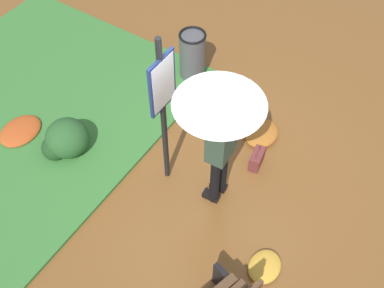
{
  "coord_description": "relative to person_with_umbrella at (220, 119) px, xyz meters",
  "views": [
    {
      "loc": [
        3.15,
        1.73,
        5.22
      ],
      "look_at": [
        0.23,
        -0.17,
        0.85
      ],
      "focal_mm": 44.02,
      "sensor_mm": 36.0,
      "label": 1
    }
  ],
  "objects": [
    {
      "name": "ground_plane",
      "position": [
        -0.26,
        -0.2,
        -1.55
      ],
      "size": [
        18.0,
        18.0,
        0.0
      ],
      "primitive_type": "plane",
      "color": "brown"
    },
    {
      "name": "grass_verge",
      "position": [
        0.35,
        -3.18,
        -1.53
      ],
      "size": [
        4.8,
        4.0,
        0.05
      ],
      "color": "#387533",
      "rests_on": "ground_plane"
    },
    {
      "name": "person_with_umbrella",
      "position": [
        0.0,
        0.0,
        0.0
      ],
      "size": [
        0.96,
        0.96,
        2.04
      ],
      "color": "black",
      "rests_on": "ground_plane"
    },
    {
      "name": "info_sign_post",
      "position": [
        0.02,
        -0.73,
        -0.11
      ],
      "size": [
        0.44,
        0.07,
        2.3
      ],
      "color": "black",
      "rests_on": "ground_plane"
    },
    {
      "name": "handbag",
      "position": [
        -0.78,
        0.18,
        -1.42
      ],
      "size": [
        0.32,
        0.19,
        0.37
      ],
      "color": "brown",
      "rests_on": "ground_plane"
    },
    {
      "name": "trash_bin",
      "position": [
        -1.77,
        -1.5,
        -1.13
      ],
      "size": [
        0.42,
        0.42,
        0.83
      ],
      "color": "#4C4C51",
      "rests_on": "ground_plane"
    },
    {
      "name": "shrub_cluster",
      "position": [
        0.46,
        -2.13,
        -1.3
      ],
      "size": [
        0.65,
        0.59,
        0.53
      ],
      "color": "#285628",
      "rests_on": "ground_plane"
    },
    {
      "name": "leaf_pile_near_person",
      "position": [
        0.5,
        0.98,
        -1.5
      ],
      "size": [
        0.46,
        0.36,
        0.1
      ],
      "color": "gold",
      "rests_on": "ground_plane"
    },
    {
      "name": "leaf_pile_by_bench",
      "position": [
        0.59,
        -2.9,
        -1.48
      ],
      "size": [
        0.64,
        0.51,
        0.14
      ],
      "color": "#B74C1E",
      "rests_on": "ground_plane"
    },
    {
      "name": "leaf_pile_far_path",
      "position": [
        -1.27,
        0.01,
        -1.49
      ],
      "size": [
        0.57,
        0.46,
        0.13
      ],
      "color": "#A86023",
      "rests_on": "ground_plane"
    }
  ]
}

